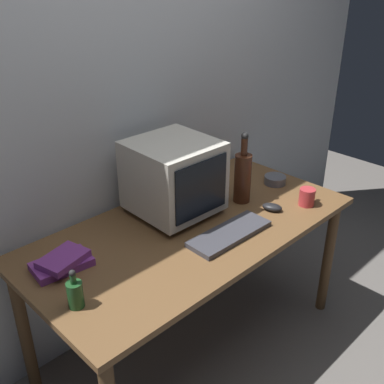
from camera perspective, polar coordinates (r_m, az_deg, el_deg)
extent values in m
plane|color=slate|center=(2.65, 0.00, -17.92)|extent=(6.00, 6.00, 0.00)
cube|color=silver|center=(2.31, -8.17, 11.14)|extent=(4.00, 0.08, 2.50)
cube|color=brown|center=(2.20, 0.00, -4.53)|extent=(1.61, 0.80, 0.03)
cylinder|color=brown|center=(2.75, 16.37, -7.81)|extent=(0.06, 0.06, 0.71)
cylinder|color=brown|center=(2.33, -19.97, -15.65)|extent=(0.06, 0.06, 0.71)
cylinder|color=brown|center=(3.06, 5.49, -2.87)|extent=(0.06, 0.06, 0.71)
cube|color=beige|center=(2.30, -2.24, -2.15)|extent=(0.29, 0.25, 0.03)
cube|color=beige|center=(2.22, -2.33, 2.03)|extent=(0.39, 0.39, 0.34)
cube|color=black|center=(2.09, 1.18, 0.38)|extent=(0.31, 0.02, 0.27)
cube|color=#3F3F47|center=(2.12, 4.65, -5.13)|extent=(0.42, 0.16, 0.02)
ellipsoid|color=black|center=(2.35, 9.83, -1.85)|extent=(0.09, 0.11, 0.04)
cylinder|color=#472314|center=(2.37, 6.29, 1.65)|extent=(0.09, 0.09, 0.26)
cylinder|color=#472314|center=(2.30, 6.51, 5.54)|extent=(0.03, 0.03, 0.09)
sphere|color=#262626|center=(2.28, 6.58, 6.84)|extent=(0.04, 0.04, 0.04)
cylinder|color=#1E4C23|center=(1.75, -14.16, -12.15)|extent=(0.06, 0.06, 0.10)
cylinder|color=#1E4C23|center=(1.71, -14.43, -10.33)|extent=(0.02, 0.02, 0.04)
sphere|color=#262626|center=(1.70, -14.53, -9.64)|extent=(0.02, 0.02, 0.02)
cube|color=#843893|center=(1.98, -15.72, -8.55)|extent=(0.25, 0.17, 0.03)
cube|color=#843893|center=(1.96, -15.56, -7.94)|extent=(0.21, 0.17, 0.03)
cylinder|color=#CC383D|center=(2.42, 13.96, -0.60)|extent=(0.08, 0.08, 0.09)
torus|color=#CC383D|center=(2.46, 14.63, -0.11)|extent=(0.06, 0.01, 0.06)
cylinder|color=#595B66|center=(2.62, 10.23, 1.47)|extent=(0.12, 0.12, 0.04)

